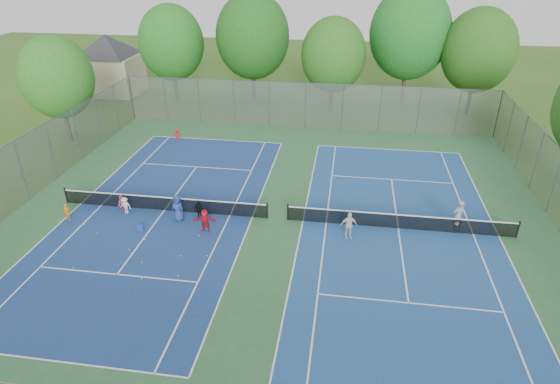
% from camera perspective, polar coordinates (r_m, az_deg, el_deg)
% --- Properties ---
extents(ground, '(120.00, 120.00, 0.00)m').
position_cam_1_polar(ground, '(27.72, -0.31, -3.33)').
color(ground, '#33581B').
rests_on(ground, ground).
extents(court_pad, '(32.00, 32.00, 0.01)m').
position_cam_1_polar(court_pad, '(27.72, -0.31, -3.32)').
color(court_pad, '#2D5F36').
rests_on(court_pad, ground).
extents(court_left, '(10.97, 23.77, 0.01)m').
position_cam_1_polar(court_left, '(29.47, -13.89, -2.16)').
color(court_left, navy).
rests_on(court_left, court_pad).
extents(court_right, '(10.97, 23.77, 0.01)m').
position_cam_1_polar(court_right, '(27.67, 14.21, -4.31)').
color(court_right, navy).
rests_on(court_right, court_pad).
extents(net_left, '(12.87, 0.10, 0.91)m').
position_cam_1_polar(net_left, '(29.26, -13.99, -1.42)').
color(net_left, black).
rests_on(net_left, ground).
extents(net_right, '(12.87, 0.10, 0.91)m').
position_cam_1_polar(net_right, '(27.44, 14.32, -3.54)').
color(net_right, black).
rests_on(net_right, ground).
extents(fence_north, '(32.00, 0.10, 4.00)m').
position_cam_1_polar(fence_north, '(41.49, 3.13, 10.45)').
color(fence_north, gray).
rests_on(fence_north, ground).
extents(fence_west, '(0.10, 32.00, 4.00)m').
position_cam_1_polar(fence_west, '(32.99, -28.97, 2.20)').
color(fence_west, gray).
rests_on(fence_west, ground).
extents(house, '(11.03, 11.03, 7.30)m').
position_cam_1_polar(house, '(54.89, -20.29, 15.53)').
color(house, '#B7A88C').
rests_on(house, ground).
extents(tree_nw, '(6.40, 6.40, 9.58)m').
position_cam_1_polar(tree_nw, '(49.49, -13.12, 17.29)').
color(tree_nw, '#443326').
rests_on(tree_nw, ground).
extents(tree_nl, '(7.20, 7.20, 10.69)m').
position_cam_1_polar(tree_nl, '(48.08, -3.35, 18.42)').
color(tree_nl, '#443326').
rests_on(tree_nl, ground).
extents(tree_nc, '(6.00, 6.00, 8.85)m').
position_cam_1_polar(tree_nc, '(45.37, 6.52, 16.25)').
color(tree_nc, '#443326').
rests_on(tree_nc, ground).
extents(tree_nr, '(7.60, 7.60, 11.42)m').
position_cam_1_polar(tree_nr, '(48.30, 15.56, 18.16)').
color(tree_nr, '#443326').
rests_on(tree_nr, ground).
extents(tree_ne, '(6.60, 6.60, 9.77)m').
position_cam_1_polar(tree_ne, '(47.58, 23.06, 15.57)').
color(tree_ne, '#443326').
rests_on(tree_ne, ground).
extents(tree_side_w, '(5.60, 5.60, 8.47)m').
position_cam_1_polar(tree_side_w, '(41.42, -25.57, 12.48)').
color(tree_side_w, '#443326').
rests_on(tree_side_w, ground).
extents(ball_crate, '(0.41, 0.41, 0.27)m').
position_cam_1_polar(ball_crate, '(27.78, -16.68, -4.25)').
color(ball_crate, '#1839B4').
rests_on(ball_crate, ground).
extents(ball_hopper, '(0.31, 0.31, 0.48)m').
position_cam_1_polar(ball_hopper, '(29.00, -9.99, -1.74)').
color(ball_hopper, '#227F23').
rests_on(ball_hopper, ground).
extents(student_a, '(0.43, 0.32, 1.08)m').
position_cam_1_polar(student_a, '(30.08, -24.57, -2.24)').
color(student_a, orange).
rests_on(student_a, ground).
extents(student_b, '(0.69, 0.64, 1.14)m').
position_cam_1_polar(student_b, '(29.69, -18.69, -1.42)').
color(student_b, '#D3527A').
rests_on(student_b, ground).
extents(student_c, '(0.73, 0.47, 1.07)m').
position_cam_1_polar(student_c, '(29.56, -18.33, -1.56)').
color(student_c, silver).
rests_on(student_c, ground).
extents(student_d, '(0.71, 0.39, 1.14)m').
position_cam_1_polar(student_d, '(27.92, -9.85, -2.18)').
color(student_d, black).
rests_on(student_d, ground).
extents(student_e, '(0.92, 0.75, 1.64)m').
position_cam_1_polar(student_e, '(27.84, -12.36, -1.95)').
color(student_e, navy).
rests_on(student_e, ground).
extents(student_f, '(1.34, 0.58, 1.41)m').
position_cam_1_polar(student_f, '(26.56, -9.14, -3.46)').
color(student_f, '#B41925').
rests_on(student_f, ground).
extents(child_far_baseline, '(0.70, 0.41, 1.07)m').
position_cam_1_polar(child_far_baseline, '(39.66, -12.42, 6.76)').
color(child_far_baseline, '#AE1823').
rests_on(child_far_baseline, ground).
extents(instructor, '(0.86, 0.77, 1.97)m').
position_cam_1_polar(instructor, '(27.92, 20.88, -2.77)').
color(instructor, gray).
rests_on(instructor, ground).
extents(teen_court_b, '(1.00, 0.59, 1.60)m').
position_cam_1_polar(teen_court_b, '(25.89, 8.37, -4.05)').
color(teen_court_b, silver).
rests_on(teen_court_b, ground).
extents(tennis_ball_0, '(0.07, 0.07, 0.07)m').
position_cam_1_polar(tennis_ball_0, '(26.51, -9.84, -5.30)').
color(tennis_ball_0, '#CAD932').
rests_on(tennis_ball_0, ground).
extents(tennis_ball_1, '(0.07, 0.07, 0.07)m').
position_cam_1_polar(tennis_ball_1, '(23.75, -12.33, -9.96)').
color(tennis_ball_1, '#BDE635').
rests_on(tennis_ball_1, ground).
extents(tennis_ball_2, '(0.07, 0.07, 0.07)m').
position_cam_1_polar(tennis_ball_2, '(29.42, -22.70, -3.67)').
color(tennis_ball_2, '#CCE635').
rests_on(tennis_ball_2, ground).
extents(tennis_ball_3, '(0.07, 0.07, 0.07)m').
position_cam_1_polar(tennis_ball_3, '(25.10, -16.49, -8.25)').
color(tennis_ball_3, '#AEC42D').
rests_on(tennis_ball_3, ground).
extents(tennis_ball_4, '(0.07, 0.07, 0.07)m').
position_cam_1_polar(tennis_ball_4, '(24.84, -8.88, -7.72)').
color(tennis_ball_4, gold).
rests_on(tennis_ball_4, ground).
extents(tennis_ball_5, '(0.07, 0.07, 0.07)m').
position_cam_1_polar(tennis_ball_5, '(25.90, -23.86, -8.46)').
color(tennis_ball_5, '#B0C32D').
rests_on(tennis_ball_5, ground).
extents(tennis_ball_6, '(0.07, 0.07, 0.07)m').
position_cam_1_polar(tennis_ball_6, '(26.85, -16.16, -5.62)').
color(tennis_ball_6, yellow).
rests_on(tennis_ball_6, ground).
extents(tennis_ball_7, '(0.07, 0.07, 0.07)m').
position_cam_1_polar(tennis_ball_7, '(26.26, -17.90, -6.72)').
color(tennis_ball_7, yellow).
rests_on(tennis_ball_7, ground).
extents(tennis_ball_8, '(0.07, 0.07, 0.07)m').
position_cam_1_polar(tennis_ball_8, '(25.09, -11.98, -7.64)').
color(tennis_ball_8, gold).
rests_on(tennis_ball_8, ground).
extents(tennis_ball_9, '(0.07, 0.07, 0.07)m').
position_cam_1_polar(tennis_ball_9, '(23.99, -16.50, -10.13)').
color(tennis_ball_9, '#C5D732').
rests_on(tennis_ball_9, ground).
extents(tennis_ball_10, '(0.07, 0.07, 0.07)m').
position_cam_1_polar(tennis_ball_10, '(28.33, -21.45, -4.67)').
color(tennis_ball_10, '#AFC52D').
rests_on(tennis_ball_10, ground).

